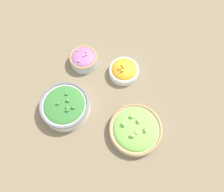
{
  "coord_description": "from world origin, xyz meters",
  "views": [
    {
      "loc": [
        0.13,
        -0.31,
        0.85
      ],
      "look_at": [
        0.0,
        0.0,
        0.03
      ],
      "focal_mm": 35.0,
      "sensor_mm": 36.0,
      "label": 1
    }
  ],
  "objects": [
    {
      "name": "bowl_red_onion",
      "position": [
        -0.19,
        0.11,
        0.03
      ],
      "size": [
        0.12,
        0.12,
        0.06
      ],
      "color": "#B2C1CC",
      "rests_on": "ground_plane"
    },
    {
      "name": "ground_plane",
      "position": [
        0.0,
        0.0,
        0.0
      ],
      "size": [
        3.0,
        3.0,
        0.0
      ],
      "primitive_type": "plane",
      "color": "#75664C"
    },
    {
      "name": "bowl_broccoli",
      "position": [
        -0.16,
        -0.11,
        0.03
      ],
      "size": [
        0.2,
        0.2,
        0.07
      ],
      "color": "silver",
      "rests_on": "ground_plane"
    },
    {
      "name": "bowl_lettuce",
      "position": [
        0.14,
        -0.09,
        0.03
      ],
      "size": [
        0.21,
        0.21,
        0.07
      ],
      "color": "beige",
      "rests_on": "ground_plane"
    },
    {
      "name": "bowl_squash",
      "position": [
        0.0,
        0.13,
        0.03
      ],
      "size": [
        0.13,
        0.13,
        0.07
      ],
      "color": "white",
      "rests_on": "ground_plane"
    }
  ]
}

